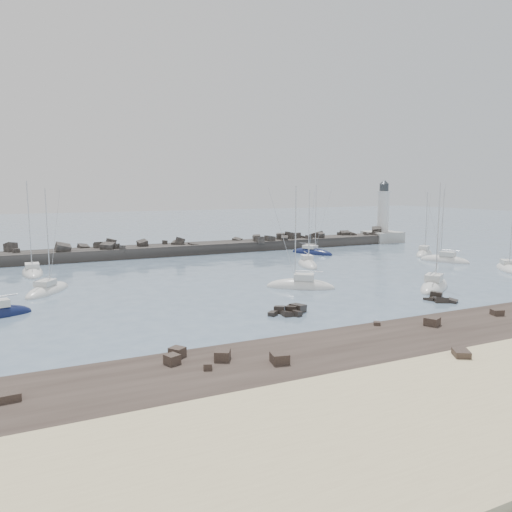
{
  "coord_description": "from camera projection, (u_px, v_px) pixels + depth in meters",
  "views": [
    {
      "loc": [
        -27.19,
        -50.63,
        12.47
      ],
      "look_at": [
        2.86,
        12.0,
        2.71
      ],
      "focal_mm": 35.0,
      "sensor_mm": 36.0,
      "label": 1
    }
  ],
  "objects": [
    {
      "name": "ground",
      "position": [
        278.0,
        293.0,
        58.59
      ],
      "size": [
        400.0,
        400.0,
        0.0
      ],
      "primitive_type": "plane",
      "color": "slate",
      "rests_on": "ground"
    },
    {
      "name": "rock_shelf",
      "position": [
        412.0,
        347.0,
        39.01
      ],
      "size": [
        140.0,
        12.0,
        1.72
      ],
      "color": "#2C231E",
      "rests_on": "ground"
    },
    {
      "name": "rock_cluster_near",
      "position": [
        290.0,
        312.0,
        49.19
      ],
      "size": [
        4.46,
        3.15,
        1.56
      ],
      "color": "black",
      "rests_on": "ground"
    },
    {
      "name": "rock_cluster_far",
      "position": [
        439.0,
        300.0,
        54.82
      ],
      "size": [
        3.32,
        4.32,
        1.42
      ],
      "color": "black",
      "rests_on": "ground"
    },
    {
      "name": "breakwater",
      "position": [
        140.0,
        254.0,
        89.19
      ],
      "size": [
        115.0,
        7.22,
        5.56
      ],
      "color": "#282624",
      "rests_on": "ground"
    },
    {
      "name": "lighthouse",
      "position": [
        383.0,
        228.0,
        112.22
      ],
      "size": [
        7.0,
        7.0,
        14.6
      ],
      "color": "#A1A29C",
      "rests_on": "ground"
    },
    {
      "name": "sailboat_1",
      "position": [
        33.0,
        273.0,
        71.24
      ],
      "size": [
        2.85,
        9.07,
        14.23
      ],
      "color": "silver",
      "rests_on": "ground"
    },
    {
      "name": "sailboat_3",
      "position": [
        48.0,
        291.0,
        58.9
      ],
      "size": [
        6.76,
        8.41,
        13.19
      ],
      "color": "silver",
      "rests_on": "ground"
    },
    {
      "name": "sailboat_4",
      "position": [
        301.0,
        287.0,
        61.52
      ],
      "size": [
        8.42,
        7.11,
        13.57
      ],
      "color": "silver",
      "rests_on": "ground"
    },
    {
      "name": "sailboat_5",
      "position": [
        307.0,
        265.0,
        78.64
      ],
      "size": [
        4.93,
        8.47,
        12.89
      ],
      "color": "silver",
      "rests_on": "ground"
    },
    {
      "name": "sailboat_6",
      "position": [
        434.0,
        287.0,
        61.04
      ],
      "size": [
        8.81,
        7.12,
        14.05
      ],
      "color": "silver",
      "rests_on": "ground"
    },
    {
      "name": "sailboat_7",
      "position": [
        312.0,
        253.0,
        92.82
      ],
      "size": [
        5.99,
        9.06,
        13.68
      ],
      "color": "#0F173F",
      "rests_on": "ground"
    },
    {
      "name": "sailboat_8",
      "position": [
        445.0,
        261.0,
        82.93
      ],
      "size": [
        5.73,
        8.49,
        13.05
      ],
      "color": "silver",
      "rests_on": "ground"
    },
    {
      "name": "sailboat_9",
      "position": [
        507.0,
        269.0,
        74.62
      ],
      "size": [
        6.48,
        7.67,
        12.24
      ],
      "color": "silver",
      "rests_on": "ground"
    },
    {
      "name": "sailboat_10",
      "position": [
        424.0,
        254.0,
        90.8
      ],
      "size": [
        7.66,
        6.36,
        12.4
      ],
      "color": "silver",
      "rests_on": "ground"
    }
  ]
}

